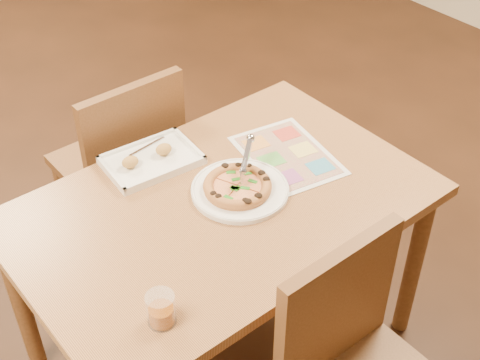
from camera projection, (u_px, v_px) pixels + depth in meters
room at (217, 16)px, 1.70m from camera, size 7.00×7.00×7.00m
dining_table at (222, 222)px, 2.16m from camera, size 1.30×0.85×0.72m
chair_near at (356, 355)px, 1.84m from camera, size 0.42×0.42×0.47m
chair_far at (126, 152)px, 2.56m from camera, size 0.42×0.42×0.47m
plate at (240, 190)px, 2.13m from camera, size 0.38×0.38×0.02m
pizza at (237, 186)px, 2.12m from camera, size 0.22×0.22×0.03m
pizza_cutter at (246, 160)px, 2.12m from camera, size 0.13×0.11×0.10m
appetizer_tray at (151, 161)px, 2.25m from camera, size 0.33×0.24×0.06m
glass_tumbler at (161, 311)px, 1.71m from camera, size 0.08×0.08×0.10m
menu at (287, 155)px, 2.29m from camera, size 0.34×0.42×0.00m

